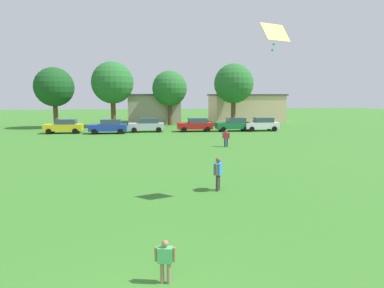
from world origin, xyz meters
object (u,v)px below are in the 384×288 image
(parked_car_blue_1, at_px, (109,126))
(parked_car_silver_2, at_px, (147,125))
(parked_car_green_4, at_px, (234,124))
(bystander_near_trees, at_px, (226,137))
(parked_car_white_5, at_px, (261,124))
(parked_car_red_3, at_px, (195,125))
(tree_right, at_px, (170,88))
(tree_far_right, at_px, (234,84))
(tree_left, at_px, (54,87))
(kite, at_px, (275,34))
(tree_center, at_px, (112,83))
(parked_car_yellow_0, at_px, (64,126))
(adult_bystander, at_px, (218,171))
(child_kite_flyer, at_px, (165,258))

(parked_car_blue_1, height_order, parked_car_silver_2, same)
(parked_car_green_4, bearing_deg, bystander_near_trees, 71.68)
(parked_car_white_5, bearing_deg, parked_car_red_3, -4.01)
(parked_car_blue_1, relative_size, parked_car_white_5, 1.00)
(parked_car_silver_2, distance_m, parked_car_red_3, 5.99)
(parked_car_red_3, height_order, tree_right, tree_right)
(tree_far_right, bearing_deg, tree_right, 170.02)
(parked_car_silver_2, distance_m, parked_car_green_4, 10.82)
(bystander_near_trees, distance_m, tree_left, 28.06)
(kite, bearing_deg, parked_car_white_5, 70.71)
(parked_car_silver_2, distance_m, tree_far_right, 16.07)
(bystander_near_trees, relative_size, tree_center, 0.16)
(parked_car_blue_1, bearing_deg, bystander_near_trees, 132.14)
(parked_car_yellow_0, height_order, tree_right, tree_right)
(adult_bystander, xyz_separation_m, parked_car_red_3, (3.12, 26.35, -0.08))
(tree_left, xyz_separation_m, tree_center, (7.66, 0.87, 0.65))
(parked_car_silver_2, xyz_separation_m, parked_car_red_3, (5.98, -0.32, 0.00))
(parked_car_silver_2, relative_size, tree_left, 0.52)
(bystander_near_trees, xyz_separation_m, parked_car_red_3, (-0.60, 13.08, -0.02))
(adult_bystander, bearing_deg, parked_car_blue_1, 44.84)
(kite, xyz_separation_m, tree_left, (-16.96, 35.32, -1.27))
(parked_car_silver_2, bearing_deg, parked_car_red_3, 176.93)
(kite, relative_size, parked_car_yellow_0, 0.29)
(parked_car_white_5, relative_size, tree_far_right, 0.47)
(parked_car_white_5, bearing_deg, parked_car_green_4, -3.42)
(adult_bystander, distance_m, kite, 6.42)
(bystander_near_trees, distance_m, parked_car_yellow_0, 20.99)
(bystander_near_trees, xyz_separation_m, tree_right, (-2.98, 22.83, 4.60))
(adult_bystander, relative_size, tree_right, 0.19)
(adult_bystander, relative_size, kite, 1.25)
(child_kite_flyer, distance_m, parked_car_green_4, 35.24)
(tree_far_right, bearing_deg, parked_car_yellow_0, -160.75)
(parked_car_yellow_0, height_order, tree_center, tree_center)
(parked_car_blue_1, xyz_separation_m, parked_car_green_4, (15.27, 0.48, 0.00))
(kite, height_order, parked_car_white_5, kite)
(adult_bystander, distance_m, tree_right, 36.39)
(parked_car_red_3, xyz_separation_m, tree_far_right, (7.04, 8.09, 5.32))
(parked_car_green_4, bearing_deg, child_kite_flyer, 71.96)
(child_kite_flyer, relative_size, tree_center, 0.12)
(adult_bystander, distance_m, tree_center, 35.58)
(adult_bystander, bearing_deg, parked_car_green_4, 11.80)
(child_kite_flyer, xyz_separation_m, adult_bystander, (2.98, 7.53, 0.30))
(tree_far_right, bearing_deg, parked_car_silver_2, -149.18)
(bystander_near_trees, xyz_separation_m, parked_car_white_5, (7.75, 12.50, -0.02))
(parked_car_yellow_0, relative_size, parked_car_silver_2, 1.00)
(parked_car_yellow_0, relative_size, tree_far_right, 0.47)
(parked_car_yellow_0, bearing_deg, tree_center, -122.84)
(adult_bystander, xyz_separation_m, parked_car_silver_2, (-2.86, 26.67, -0.08))
(tree_left, bearing_deg, child_kite_flyer, -73.50)
(kite, relative_size, parked_car_green_4, 0.29)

